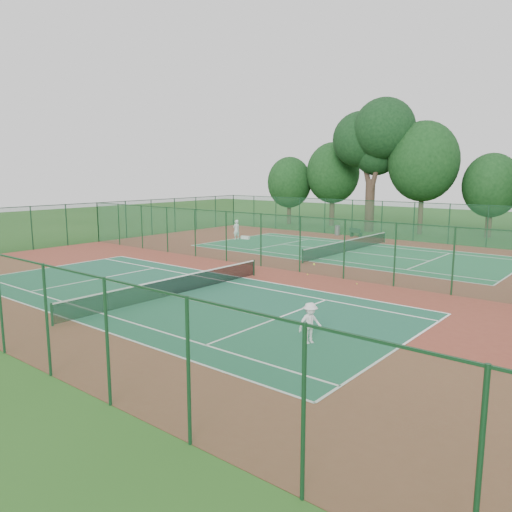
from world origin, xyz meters
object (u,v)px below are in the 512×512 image
Objects in this scene: player_near at (310,323)px; trash_bin at (337,230)px; player_far at (236,230)px; big_tree at (374,138)px; bench at (356,233)px; kit_bag at (245,238)px.

player_near is 31.75m from trash_bin.
player_near is 0.83× the size of player_far.
player_near is at bearing -66.99° from big_tree.
bench is 10.51m from kit_bag.
bench is (7.69, 8.34, -0.46)m from player_far.
player_far is 10.29m from trash_bin.
trash_bin reaches higher than kit_bag.
trash_bin reaches higher than bench.
big_tree is at bearing 169.05° from player_far.
trash_bin is at bearing -170.87° from bench.
trash_bin is 9.42m from kit_bag.
player_near is at bearing -54.73° from kit_bag.
bench is 10.68m from big_tree.
big_tree is at bearing 120.26° from bench.
player_far reaches higher than kit_bag.
big_tree reaches higher than trash_bin.
trash_bin is (-15.03, 27.96, -0.29)m from player_near.
trash_bin is at bearing 51.73° from player_near.
player_far is at bearing -122.50° from trash_bin.
bench is 0.11× the size of big_tree.
kit_bag is at bearing -115.91° from bench.
player_far is 0.14× the size of big_tree.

